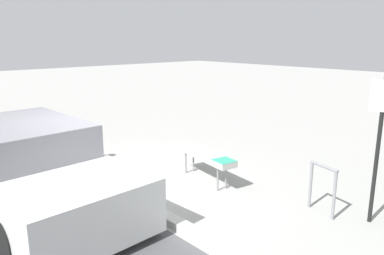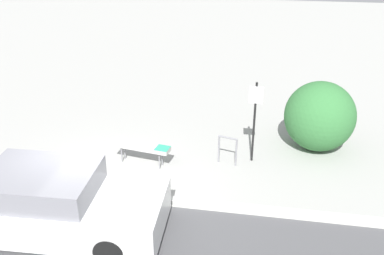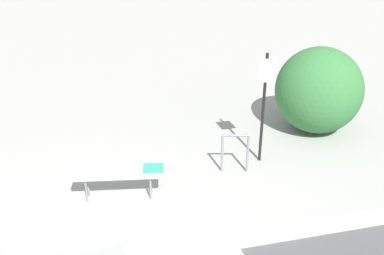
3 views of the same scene
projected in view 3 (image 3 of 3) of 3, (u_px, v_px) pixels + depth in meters
bench at (118, 173)px, 7.53m from camera, size 1.65×0.61×0.60m
bike_rack at (235, 149)px, 8.37m from camera, size 0.54×0.19×0.83m
sign_post at (264, 99)px, 8.39m from camera, size 0.36×0.08×2.30m
shrub_hedge at (319, 90)px, 9.90m from camera, size 2.00×2.00×2.01m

